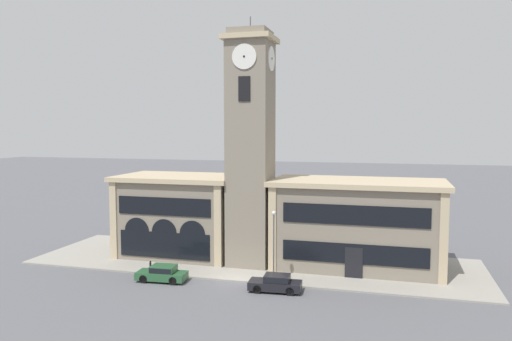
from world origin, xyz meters
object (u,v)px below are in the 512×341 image
object	(u,v)px
street_lamp	(274,236)
bollard	(150,267)
parked_car_near	(162,273)
parked_car_mid	(276,283)

from	to	relation	value
street_lamp	bollard	distance (m)	11.71
parked_car_near	parked_car_mid	size ratio (longest dim) A/B	1.01
street_lamp	bollard	size ratio (longest dim) A/B	5.63
parked_car_near	street_lamp	bearing A→B (deg)	-170.94
street_lamp	parked_car_near	bearing A→B (deg)	-167.02
parked_car_near	street_lamp	size ratio (longest dim) A/B	0.73
street_lamp	bollard	bearing A→B (deg)	-177.70
parked_car_mid	street_lamp	distance (m)	4.02
parked_car_near	parked_car_mid	world-z (taller)	parked_car_near
parked_car_near	bollard	bearing A→B (deg)	-44.08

